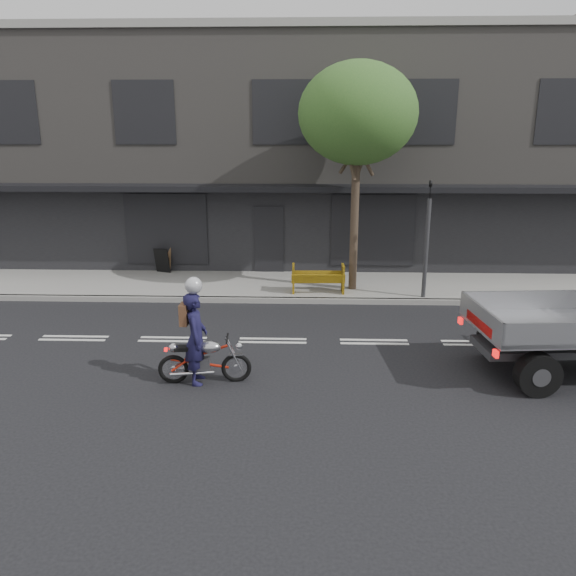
# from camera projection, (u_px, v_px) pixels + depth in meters

# --- Properties ---
(ground) EXTENTS (80.00, 80.00, 0.00)m
(ground) POSITION_uv_depth(u_px,v_px,m) (273.00, 341.00, 13.33)
(ground) COLOR black
(ground) RESTS_ON ground
(sidewalk) EXTENTS (32.00, 3.20, 0.15)m
(sidewalk) POSITION_uv_depth(u_px,v_px,m) (282.00, 286.00, 17.84)
(sidewalk) COLOR gray
(sidewalk) RESTS_ON ground
(kerb) EXTENTS (32.00, 0.20, 0.15)m
(kerb) POSITION_uv_depth(u_px,v_px,m) (279.00, 300.00, 16.30)
(kerb) COLOR gray
(kerb) RESTS_ON ground
(building_main) EXTENTS (26.00, 10.00, 8.00)m
(building_main) POSITION_uv_depth(u_px,v_px,m) (289.00, 152.00, 23.14)
(building_main) COLOR slate
(building_main) RESTS_ON ground
(street_tree) EXTENTS (3.40, 3.40, 6.74)m
(street_tree) POSITION_uv_depth(u_px,v_px,m) (358.00, 114.00, 15.89)
(street_tree) COLOR #382B21
(street_tree) RESTS_ON ground
(traffic_light_pole) EXTENTS (0.12, 0.12, 3.50)m
(traffic_light_pole) POSITION_uv_depth(u_px,v_px,m) (426.00, 246.00, 15.98)
(traffic_light_pole) COLOR #2D2D30
(traffic_light_pole) RESTS_ON ground
(motorcycle) EXTENTS (1.83, 0.53, 0.94)m
(motorcycle) POSITION_uv_depth(u_px,v_px,m) (205.00, 359.00, 11.02)
(motorcycle) COLOR black
(motorcycle) RESTS_ON ground
(rider) EXTENTS (0.50, 0.71, 1.84)m
(rider) POSITION_uv_depth(u_px,v_px,m) (196.00, 338.00, 10.91)
(rider) COLOR #171438
(rider) RESTS_ON ground
(construction_barrier) EXTENTS (1.60, 0.67, 0.89)m
(construction_barrier) POSITION_uv_depth(u_px,v_px,m) (318.00, 280.00, 16.51)
(construction_barrier) COLOR #E8AA0C
(construction_barrier) RESTS_ON sidewalk
(sandwich_board) EXTENTS (0.61, 0.50, 0.84)m
(sandwich_board) POSITION_uv_depth(u_px,v_px,m) (162.00, 261.00, 19.10)
(sandwich_board) COLOR black
(sandwich_board) RESTS_ON sidewalk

